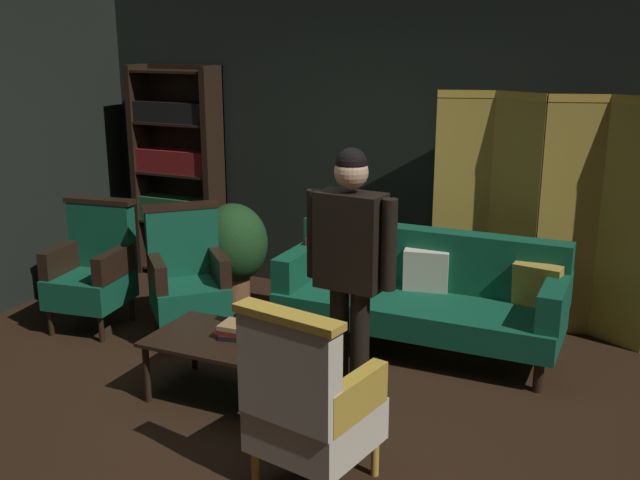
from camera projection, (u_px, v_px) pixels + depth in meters
name	position (u px, v px, depth m)	size (l,w,h in m)	color
ground_plane	(267.00, 415.00, 4.67)	(10.00, 10.00, 0.00)	black
back_wall	(399.00, 144.00, 6.45)	(7.20, 0.10, 2.80)	black
folding_screen	(540.00, 211.00, 5.80)	(1.72, 0.30, 1.90)	#B29338
bookshelf	(178.00, 169.00, 7.17)	(0.90, 0.32, 2.05)	black
velvet_couch	(422.00, 290.00, 5.61)	(2.12, 0.78, 0.88)	black
coffee_table	(227.00, 345.00, 4.81)	(1.00, 0.64, 0.42)	black
armchair_gilt_accent	(308.00, 403.00, 3.81)	(0.68, 0.67, 1.04)	gold
armchair_wing_left	(187.00, 277.00, 5.81)	(0.82, 0.82, 1.04)	black
armchair_wing_right	(93.00, 269.00, 6.00)	(0.65, 0.65, 1.04)	black
standing_figure	(350.00, 261.00, 4.39)	(0.59, 0.25, 1.70)	black
potted_plant	(233.00, 246.00, 6.51)	(0.61, 0.61, 0.91)	brown
book_black_cloth	(236.00, 334.00, 4.82)	(0.19, 0.20, 0.03)	black
book_red_leather	(236.00, 330.00, 4.82)	(0.23, 0.18, 0.03)	maroon
book_tan_leather	(236.00, 326.00, 4.81)	(0.20, 0.18, 0.03)	#9E7A47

